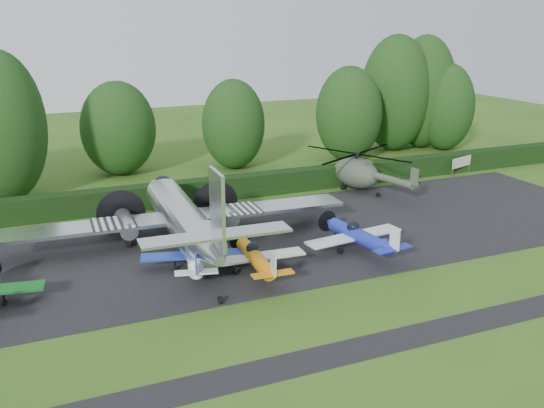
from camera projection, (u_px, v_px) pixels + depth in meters
name	position (u px, v px, depth m)	size (l,w,h in m)	color
ground	(248.00, 310.00, 33.66)	(160.00, 160.00, 0.00)	#2D5818
apron	(197.00, 249.00, 42.45)	(70.00, 18.00, 0.01)	black
taxiway_verge	(293.00, 365.00, 28.39)	(70.00, 2.00, 0.00)	black
hedgerow	(161.00, 206.00, 52.12)	(90.00, 1.60, 2.00)	black
transport_plane	(183.00, 218.00, 42.02)	(25.10, 19.25, 8.05)	silver
light_plane_white	(194.00, 255.00, 38.57)	(6.80, 7.15, 2.61)	white
light_plane_orange	(255.00, 257.00, 38.19)	(6.79, 7.14, 2.61)	orange
light_plane_blue	(358.00, 236.00, 41.68)	(7.43, 7.81, 2.85)	#1C29AC
helicopter	(357.00, 170.00, 56.37)	(11.12, 13.02, 3.58)	#3C4938
sign_board	(462.00, 163.00, 62.22)	(3.29, 0.12, 1.85)	#3F3326
tree_0	(349.00, 114.00, 67.29)	(7.36, 7.36, 10.55)	black
tree_3	(233.00, 124.00, 63.84)	(6.66, 6.66, 9.50)	black
tree_4	(446.00, 107.00, 72.76)	(6.62, 6.62, 10.42)	black
tree_5	(3.00, 127.00, 52.04)	(7.27, 7.27, 13.13)	black
tree_7	(118.00, 129.00, 61.30)	(7.56, 7.56, 9.57)	black
tree_8	(395.00, 93.00, 72.18)	(8.31, 8.31, 13.76)	black
tree_10	(424.00, 92.00, 73.73)	(7.74, 7.74, 13.65)	black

